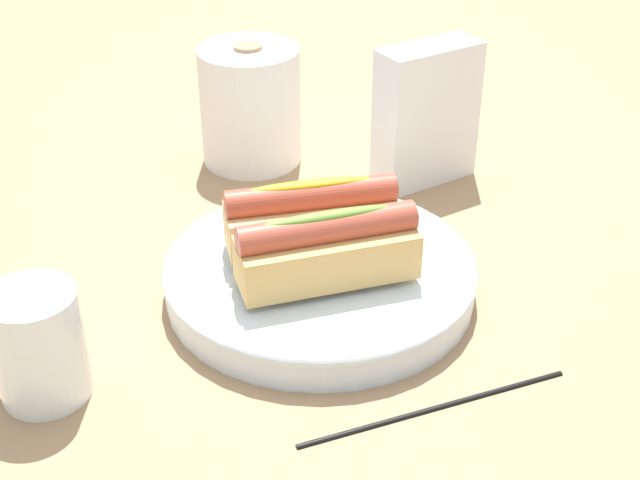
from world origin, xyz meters
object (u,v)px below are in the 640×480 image
Objects in this scene: paper_towel_roll at (250,105)px; napkin_box at (426,115)px; water_glass at (40,350)px; chopstick_near at (436,406)px; hotdog_front at (329,249)px; hotdog_back at (311,217)px; serving_bowl at (320,275)px.

napkin_box reaches higher than paper_towel_roll.
water_glass reaches higher than chopstick_near.
hotdog_front is 1.03× the size of napkin_box.
hotdog_front is 0.99× the size of hotdog_back.
serving_bowl is at bearing 98.11° from chopstick_near.
water_glass is (-0.24, -0.01, -0.02)m from hotdog_front.
napkin_box reaches higher than chopstick_near.
napkin_box is at bearing 43.90° from hotdog_front.
hotdog_back is 1.04× the size of napkin_box.
paper_towel_roll reaches higher than serving_bowl.
hotdog_back is 0.71× the size of chopstick_near.
paper_towel_roll is (0.03, 0.24, 0.00)m from hotdog_back.
water_glass is at bearing -164.19° from napkin_box.
chopstick_near is (-0.01, -0.45, -0.06)m from paper_towel_roll.
water_glass is at bearing -170.28° from serving_bowl.
hotdog_front is at bearing -96.70° from paper_towel_roll.
chopstick_near is (0.02, -0.15, -0.06)m from hotdog_front.
hotdog_front reaches higher than chopstick_near.
napkin_box is (0.43, 0.20, 0.04)m from water_glass.
napkin_box is (0.19, 0.18, 0.01)m from hotdog_front.
napkin_box reaches higher than hotdog_front.
hotdog_back is at bearing 83.00° from hotdog_front.
hotdog_front is 1.71× the size of water_glass.
hotdog_back is (0.00, 0.03, 0.04)m from serving_bowl.
serving_bowl is 0.28m from paper_towel_roll.
napkin_box is at bearing -37.10° from paper_towel_roll.
paper_towel_roll is 0.45m from chopstick_near.
serving_bowl reaches higher than chopstick_near.
hotdog_back reaches higher than chopstick_near.
hotdog_front is at bearing -97.00° from hotdog_back.
hotdog_front is at bearing 100.61° from chopstick_near.
napkin_box is (0.15, -0.12, 0.01)m from paper_towel_roll.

